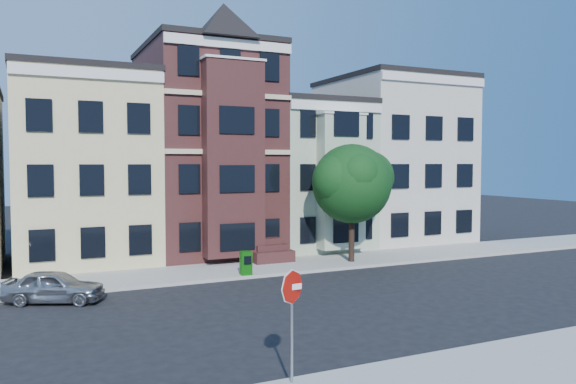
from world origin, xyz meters
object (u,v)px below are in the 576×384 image
parked_car (54,286)px  newspaper_box (246,263)px  street_tree (352,189)px  stop_sign (292,319)px

parked_car → newspaper_box: size_ratio=3.35×
street_tree → newspaper_box: 7.27m
street_tree → newspaper_box: size_ratio=6.92×
stop_sign → parked_car: bearing=105.8°
street_tree → newspaper_box: (-6.39, -0.98, -3.31)m
street_tree → stop_sign: street_tree is taller
parked_car → stop_sign: 12.38m
newspaper_box → parked_car: bearing=-168.3°
street_tree → parked_car: street_tree is taller
parked_car → newspaper_box: 8.49m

